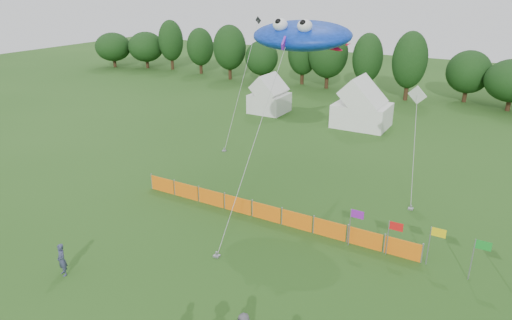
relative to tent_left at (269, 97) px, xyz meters
The scene contains 10 objects.
ground 33.46m from the tent_left, 67.74° to the right, with size 160.00×160.00×0.00m, color #234C16.
treeline 20.15m from the tent_left, 44.45° to the left, with size 104.57×8.78×8.36m.
tent_left is the anchor object (origin of this frame).
tent_right 10.40m from the tent_left, ahead, with size 5.25×4.20×3.71m.
barrier_fence 24.50m from the tent_left, 62.08° to the right, with size 17.90×0.06×1.00m.
flag_row 30.23m from the tent_left, 46.41° to the right, with size 8.73×0.67×2.21m.
spectator_a 31.83m from the tent_left, 79.91° to the right, with size 0.61×0.40×1.67m, color #333856.
stingray_kite 21.82m from the tent_left, 55.67° to the right, with size 6.27×17.77×11.42m.
small_kite_white 21.95m from the tent_left, 35.46° to the right, with size 2.08×4.68×6.95m.
small_kite_dark 9.00m from the tent_left, 78.53° to the right, with size 2.45×9.44×10.32m.
Camera 1 is at (10.30, -11.91, 13.24)m, focal length 32.00 mm.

